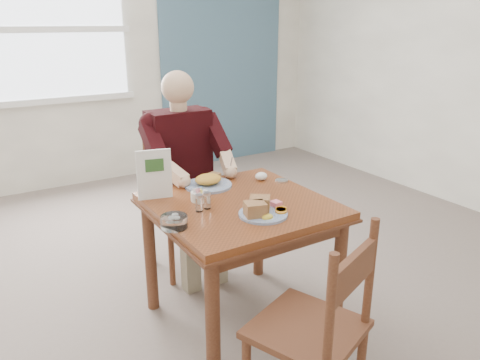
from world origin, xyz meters
TOP-DOWN VIEW (x-y plane):
  - floor at (0.00, 0.00)m, footprint 6.00×6.00m
  - wall_back at (0.00, 3.00)m, footprint 5.50×0.00m
  - accent_panel at (1.60, 2.98)m, footprint 1.60×0.02m
  - lemon_wedge at (-0.02, -0.28)m, footprint 0.07×0.05m
  - napkin at (0.30, 0.24)m, footprint 0.08×0.07m
  - metal_dish at (0.39, 0.16)m, footprint 0.10×0.10m
  - window at (-0.40, 2.97)m, footprint 1.72×0.04m
  - table at (0.00, 0.00)m, footprint 0.92×0.92m
  - chair_far at (0.00, 0.80)m, footprint 0.42×0.42m
  - chair_near at (-0.12, -0.80)m, footprint 0.54×0.54m
  - diner at (0.00, 0.71)m, footprint 0.53×0.56m
  - near_plate at (-0.01, -0.21)m, footprint 0.33×0.33m
  - far_plate at (-0.03, 0.32)m, footprint 0.37×0.37m
  - caddy at (-0.18, 0.13)m, footprint 0.13×0.13m
  - shakers at (-0.22, 0.00)m, footprint 0.10×0.06m
  - creamer at (-0.44, -0.12)m, footprint 0.16×0.16m
  - menu at (-0.37, 0.29)m, footprint 0.19×0.06m

SIDE VIEW (x-z plane):
  - floor at x=0.00m, z-range 0.00..0.00m
  - chair_far at x=0.00m, z-range 0.00..0.95m
  - chair_near at x=-0.12m, z-range 0.00..0.95m
  - table at x=0.00m, z-range 0.26..1.01m
  - metal_dish at x=0.39m, z-range 0.75..0.76m
  - lemon_wedge at x=-0.02m, z-range 0.75..0.78m
  - napkin at x=0.30m, z-range 0.75..0.80m
  - caddy at x=-0.18m, z-range 0.74..0.81m
  - far_plate at x=-0.03m, z-range 0.74..0.82m
  - near_plate at x=-0.01m, z-range 0.74..0.82m
  - creamer at x=-0.44m, z-range 0.75..0.81m
  - shakers at x=-0.22m, z-range 0.75..0.84m
  - diner at x=0.00m, z-range 0.12..1.50m
  - menu at x=-0.37m, z-range 0.75..1.03m
  - accent_panel at x=1.60m, z-range 0.00..2.80m
  - wall_back at x=0.00m, z-range -1.35..4.15m
  - window at x=-0.40m, z-range 0.89..2.31m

